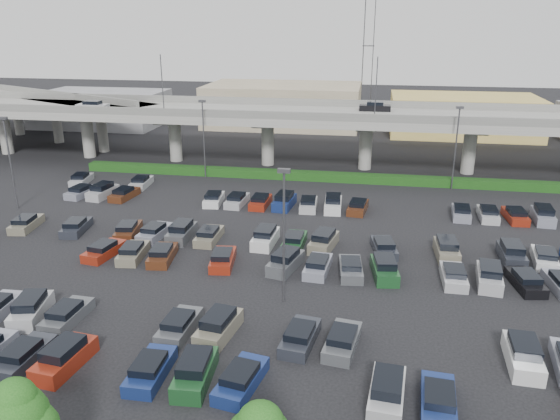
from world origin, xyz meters
name	(u,v)px	position (x,y,z in m)	size (l,w,h in m)	color
ground	(298,258)	(0.00, 0.00, 0.00)	(280.00, 280.00, 0.00)	black
overpass	(329,119)	(-0.22, 31.99, 6.97)	(150.00, 13.00, 15.80)	gray
on_ramp	(37,100)	(-52.10, 43.05, 6.86)	(50.93, 30.13, 8.80)	gray
hedge	(325,177)	(0.00, 25.00, 0.55)	(66.00, 1.60, 1.10)	#143A10
parked_cars	(291,268)	(-0.13, -3.48, 0.61)	(63.15, 41.66, 1.67)	white
light_poles	(257,182)	(-4.13, 2.00, 6.24)	(66.90, 48.38, 10.30)	#444449
distant_buildings	(409,111)	(12.38, 61.81, 3.74)	(138.00, 24.00, 9.00)	gray
comm_tower	(369,43)	(4.00, 74.00, 15.61)	(2.40, 2.40, 30.00)	#444449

